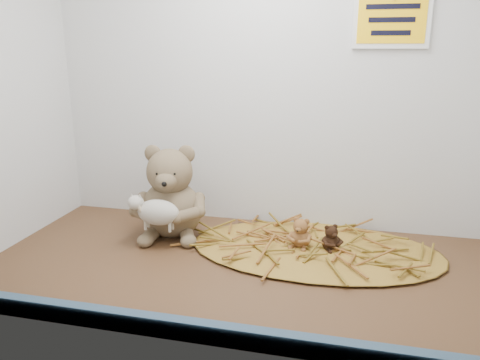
% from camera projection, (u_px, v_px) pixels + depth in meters
% --- Properties ---
extents(alcove_shell, '(1.20, 0.60, 0.90)m').
position_uv_depth(alcove_shell, '(253.00, 64.00, 1.03)').
color(alcove_shell, '#442A17').
rests_on(alcove_shell, ground).
extents(front_rail, '(1.19, 0.02, 0.04)m').
position_uv_depth(front_rail, '(206.00, 332.00, 0.80)').
color(front_rail, '#38556C').
rests_on(front_rail, shelf_floor).
extents(straw_bed, '(0.62, 0.36, 0.01)m').
position_uv_depth(straw_bed, '(315.00, 249.00, 1.15)').
color(straw_bed, brown).
rests_on(straw_bed, shelf_floor).
extents(main_teddy, '(0.23, 0.24, 0.24)m').
position_uv_depth(main_teddy, '(171.00, 191.00, 1.23)').
color(main_teddy, '#766148').
rests_on(main_teddy, shelf_floor).
extents(toy_lamb, '(0.14, 0.09, 0.09)m').
position_uv_depth(toy_lamb, '(158.00, 212.00, 1.16)').
color(toy_lamb, beige).
rests_on(toy_lamb, main_teddy).
extents(mini_teddy_tan, '(0.07, 0.08, 0.08)m').
position_uv_depth(mini_teddy_tan, '(301.00, 231.00, 1.15)').
color(mini_teddy_tan, '#995E32').
rests_on(mini_teddy_tan, straw_bed).
extents(mini_teddy_brown, '(0.07, 0.07, 0.06)m').
position_uv_depth(mini_teddy_brown, '(331.00, 236.00, 1.14)').
color(mini_teddy_brown, black).
rests_on(mini_teddy_brown, straw_bed).
extents(wall_sign, '(0.16, 0.01, 0.11)m').
position_uv_depth(wall_sign, '(392.00, 20.00, 1.13)').
color(wall_sign, '#EFB10C').
rests_on(wall_sign, back_wall).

